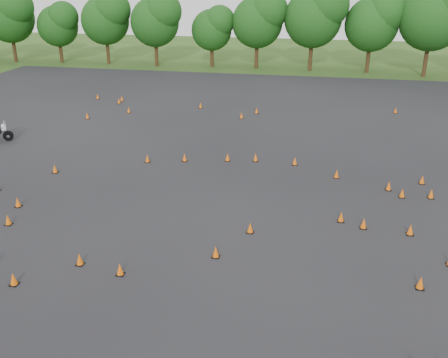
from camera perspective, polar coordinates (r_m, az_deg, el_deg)
ground at (r=20.93m, az=-2.15°, el=-7.17°), size 140.00×140.00×0.00m
asphalt_pad at (r=26.19m, az=0.85°, el=-0.77°), size 62.00×62.00×0.00m
treeline at (r=52.73m, az=9.38°, el=15.87°), size 86.83×31.94×10.48m
traffic_cones at (r=26.14m, az=1.91°, el=-0.29°), size 32.34×32.90×0.45m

